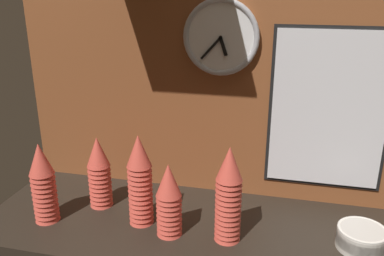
# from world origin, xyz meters

# --- Properties ---
(ground_plane) EXTENTS (1.60, 0.56, 0.04)m
(ground_plane) POSITION_xyz_m (0.00, 0.00, -0.02)
(ground_plane) COLOR black
(wall_tiled_back) EXTENTS (1.60, 0.03, 1.05)m
(wall_tiled_back) POSITION_xyz_m (0.00, 0.27, 0.53)
(wall_tiled_back) COLOR brown
(wall_tiled_back) RESTS_ON ground_plane
(cup_stack_center) EXTENTS (0.08, 0.08, 0.25)m
(cup_stack_center) POSITION_xyz_m (-0.12, -0.08, 0.13)
(cup_stack_center) COLOR #DB4C3D
(cup_stack_center) RESTS_ON ground_plane
(cup_stack_left) EXTENTS (0.08, 0.08, 0.27)m
(cup_stack_left) POSITION_xyz_m (-0.43, 0.04, 0.14)
(cup_stack_left) COLOR #DB4C3D
(cup_stack_left) RESTS_ON ground_plane
(cup_stack_far_left) EXTENTS (0.08, 0.08, 0.29)m
(cup_stack_far_left) POSITION_xyz_m (-0.57, -0.10, 0.15)
(cup_stack_far_left) COLOR #DB4C3D
(cup_stack_far_left) RESTS_ON ground_plane
(cup_stack_center_right) EXTENTS (0.08, 0.08, 0.33)m
(cup_stack_center_right) POSITION_xyz_m (0.07, -0.07, 0.16)
(cup_stack_center_right) COLOR #DB4C3D
(cup_stack_center_right) RESTS_ON ground_plane
(cup_stack_center_left) EXTENTS (0.08, 0.08, 0.33)m
(cup_stack_center_left) POSITION_xyz_m (-0.24, -0.04, 0.16)
(cup_stack_center_left) COLOR #DB4C3D
(cup_stack_center_left) RESTS_ON ground_plane
(bowl_stack_far_right) EXTENTS (0.15, 0.15, 0.07)m
(bowl_stack_far_right) POSITION_xyz_m (0.49, -0.02, 0.04)
(bowl_stack_far_right) COLOR beige
(bowl_stack_far_right) RESTS_ON ground_plane
(wall_clock) EXTENTS (0.27, 0.03, 0.27)m
(wall_clock) POSITION_xyz_m (-0.02, 0.23, 0.61)
(wall_clock) COLOR white
(menu_board) EXTENTS (0.41, 0.01, 0.59)m
(menu_board) POSITION_xyz_m (0.37, 0.24, 0.37)
(menu_board) COLOR black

